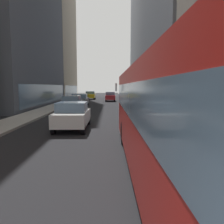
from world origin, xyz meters
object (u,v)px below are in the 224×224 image
car_white_van (73,115)px  car_red_coupe (110,96)px  car_silver_sedan (72,103)px  car_grey_wagon (80,100)px  transit_bus (174,114)px  car_yellow_taxi (90,95)px

car_white_van → car_red_coupe: same height
car_silver_sedan → car_grey_wagon: 6.24m
transit_bus → car_grey_wagon: transit_bus is taller
car_yellow_taxi → car_silver_sedan: 22.82m
transit_bus → car_white_van: (-4.00, 7.13, -0.96)m
car_silver_sedan → car_grey_wagon: (-0.00, 6.24, 0.00)m
car_red_coupe → car_grey_wagon: bearing=-111.0°
car_red_coupe → car_silver_sedan: size_ratio=0.96×
transit_bus → car_white_van: 8.23m
car_red_coupe → car_white_van: bearing=-95.2°
car_yellow_taxi → car_white_van: same height
transit_bus → car_red_coupe: size_ratio=2.64×
car_white_van → car_grey_wagon: size_ratio=0.84×
transit_bus → car_silver_sedan: size_ratio=2.55×
transit_bus → car_yellow_taxi: (-5.60, 39.61, -0.95)m
car_yellow_taxi → car_red_coupe: same height
car_yellow_taxi → car_white_van: 32.52m
car_yellow_taxi → car_grey_wagon: bearing=-90.0°
car_red_coupe → car_yellow_taxi: bearing=123.0°
car_white_van → car_yellow_taxi: bearing=92.8°
transit_bus → car_red_coupe: 33.51m
car_red_coupe → car_silver_sedan: 17.14m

